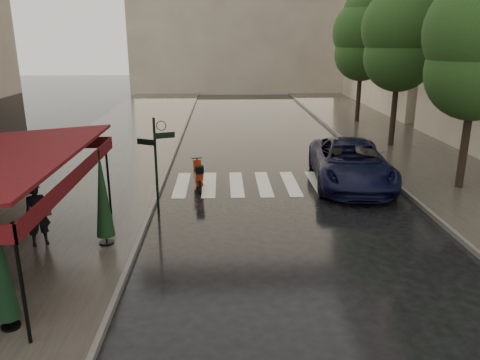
{
  "coord_description": "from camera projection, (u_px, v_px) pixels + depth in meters",
  "views": [
    {
      "loc": [
        0.88,
        -11.14,
        5.44
      ],
      "look_at": [
        1.38,
        2.0,
        1.4
      ],
      "focal_mm": 35.0,
      "sensor_mm": 36.0,
      "label": 1
    }
  ],
  "objects": [
    {
      "name": "pedestrian_with_umbrella",
      "position": [
        34.0,
        186.0,
        12.03
      ],
      "size": [
        1.41,
        1.41,
        2.48
      ],
      "rotation": [
        0.0,
        0.0,
        0.57
      ],
      "color": "black",
      "rests_on": "sidewalk_near"
    },
    {
      "name": "tree_far",
      "position": [
        363.0,
        36.0,
        29.11
      ],
      "size": [
        3.8,
        3.8,
        8.16
      ],
      "color": "black",
      "rests_on": "sidewalk_far"
    },
    {
      "name": "tree_near",
      "position": [
        480.0,
        40.0,
        15.77
      ],
      "size": [
        3.8,
        3.8,
        7.99
      ],
      "color": "black",
      "rests_on": "sidewalk_far"
    },
    {
      "name": "tree_mid",
      "position": [
        401.0,
        33.0,
        22.37
      ],
      "size": [
        3.8,
        3.8,
        8.34
      ],
      "color": "black",
      "rests_on": "sidewalk_far"
    },
    {
      "name": "sidewalk_far",
      "position": [
        405.0,
        146.0,
        24.03
      ],
      "size": [
        5.5,
        60.0,
        0.12
      ],
      "primitive_type": "cube",
      "color": "#38332D",
      "rests_on": "ground"
    },
    {
      "name": "parasol_front",
      "position": [
        1.0,
        266.0,
        8.56
      ],
      "size": [
        0.43,
        0.43,
        2.42
      ],
      "color": "black",
      "rests_on": "sidewalk_near"
    },
    {
      "name": "curb_near",
      "position": [
        177.0,
        148.0,
        23.6
      ],
      "size": [
        0.12,
        60.0,
        0.16
      ],
      "primitive_type": "cube",
      "color": "#595651",
      "rests_on": "ground"
    },
    {
      "name": "crosswalk",
      "position": [
        277.0,
        184.0,
        18.05
      ],
      "size": [
        7.85,
        3.2,
        0.01
      ],
      "color": "silver",
      "rests_on": "ground"
    },
    {
      "name": "ground",
      "position": [
        190.0,
        254.0,
        12.21
      ],
      "size": [
        120.0,
        120.0,
        0.0
      ],
      "primitive_type": "plane",
      "color": "black",
      "rests_on": "ground"
    },
    {
      "name": "sidewalk_near",
      "position": [
        116.0,
        148.0,
        23.49
      ],
      "size": [
        6.0,
        60.0,
        0.12
      ],
      "primitive_type": "cube",
      "color": "#38332D",
      "rests_on": "ground"
    },
    {
      "name": "parked_car",
      "position": [
        351.0,
        163.0,
        17.84
      ],
      "size": [
        3.3,
        6.19,
        1.65
      ],
      "primitive_type": "imported",
      "rotation": [
        0.0,
        0.0,
        -0.1
      ],
      "color": "black",
      "rests_on": "ground"
    },
    {
      "name": "scooter",
      "position": [
        199.0,
        176.0,
        17.33
      ],
      "size": [
        0.52,
        1.59,
        1.05
      ],
      "rotation": [
        0.0,
        0.0,
        0.13
      ],
      "color": "black",
      "rests_on": "ground"
    },
    {
      "name": "parasol_back",
      "position": [
        103.0,
        195.0,
        12.16
      ],
      "size": [
        0.48,
        0.48,
        2.57
      ],
      "color": "black",
      "rests_on": "sidewalk_near"
    },
    {
      "name": "curb_far",
      "position": [
        351.0,
        146.0,
        23.92
      ],
      "size": [
        0.12,
        60.0,
        0.16
      ],
      "primitive_type": "cube",
      "color": "#595651",
      "rests_on": "ground"
    },
    {
      "name": "signpost",
      "position": [
        156.0,
        158.0,
        14.49
      ],
      "size": [
        1.17,
        0.29,
        3.1
      ],
      "color": "black",
      "rests_on": "ground"
    }
  ]
}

